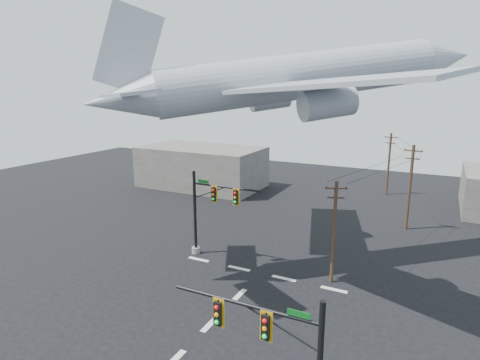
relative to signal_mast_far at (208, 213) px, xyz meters
The scene contains 8 objects.
lane_markings 10.38m from the signal_mast_far, 53.86° to the right, with size 14.00×21.20×0.01m.
signal_mast_far is the anchor object (origin of this frame).
utility_pole_a 11.12m from the signal_mast_far, ahead, with size 1.54×0.70×8.07m.
utility_pole_b 21.80m from the signal_mast_far, 45.56° to the left, with size 1.83×0.41×9.06m.
utility_pole_c 31.67m from the signal_mast_far, 68.69° to the left, with size 1.77×0.42×8.67m.
power_lines 20.28m from the signal_mast_far, 48.10° to the left, with size 5.70×29.42×0.30m.
airliner 13.66m from the signal_mast_far, 14.97° to the left, with size 27.31×26.20×8.47m.
building_left 26.27m from the signal_mast_far, 123.20° to the left, with size 18.00×10.00×6.00m, color slate.
Camera 1 is at (12.03, -15.66, 14.86)m, focal length 30.00 mm.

